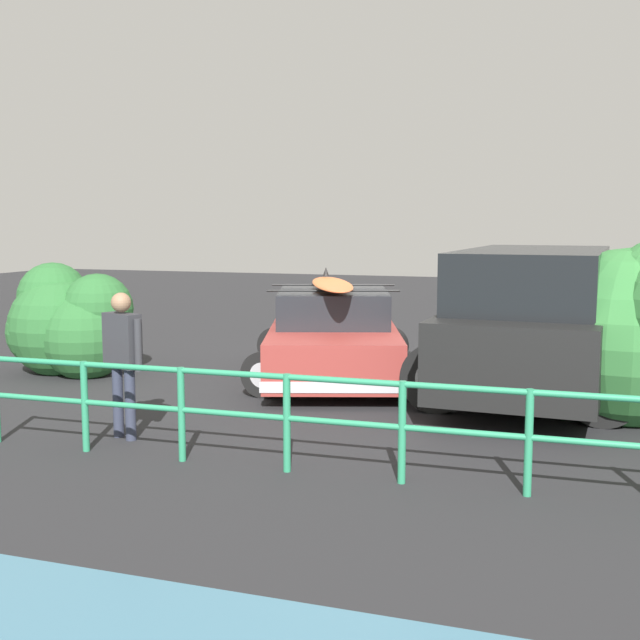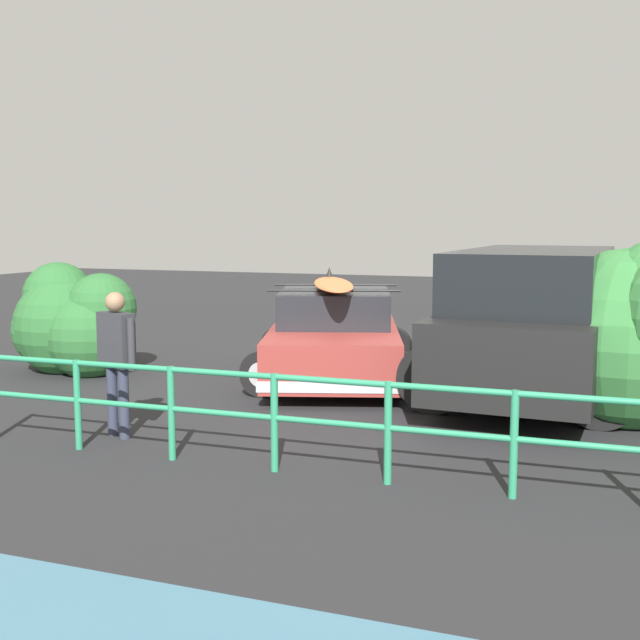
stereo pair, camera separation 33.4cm
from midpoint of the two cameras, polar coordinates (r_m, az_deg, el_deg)
The scene contains 6 objects.
ground_plane at distance 12.12m, azimuth 1.98°, elevation -4.03°, with size 44.00×44.00×0.02m, color #28282B.
sedan_car at distance 11.79m, azimuth 0.13°, elevation -1.21°, with size 3.12×4.35×1.59m.
suv_car at distance 10.99m, azimuth 14.09°, elevation 0.00°, with size 2.91×5.09×1.95m.
person_bystander at distance 8.78m, azimuth -14.93°, elevation -2.18°, with size 0.58×0.32×1.57m.
railing_fence at distance 7.26m, azimuth 0.33°, elevation -6.63°, with size 7.66×0.17×0.92m.
bush_near_left at distance 12.87m, azimuth -18.34°, elevation -0.31°, with size 2.00×1.58×1.77m.
Camera 1 is at (-3.27, 11.45, 2.31)m, focal length 45.00 mm.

